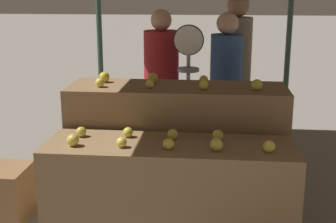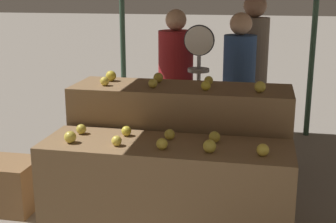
{
  "view_description": "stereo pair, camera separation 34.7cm",
  "coord_description": "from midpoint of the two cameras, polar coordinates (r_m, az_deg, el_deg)",
  "views": [
    {
      "loc": [
        0.29,
        -3.04,
        1.85
      ],
      "look_at": [
        -0.04,
        0.3,
        0.96
      ],
      "focal_mm": 50.0,
      "sensor_mm": 36.0,
      "label": 1
    },
    {
      "loc": [
        0.63,
        -2.99,
        1.85
      ],
      "look_at": [
        -0.04,
        0.3,
        0.96
      ],
      "focal_mm": 50.0,
      "sensor_mm": 36.0,
      "label": 2
    }
  ],
  "objects": [
    {
      "name": "display_counter_front",
      "position": [
        3.37,
        2.71,
        -10.5
      ],
      "size": [
        1.74,
        0.55,
        0.81
      ],
      "primitive_type": "cube",
      "color": "olive",
      "rests_on": "ground_plane"
    },
    {
      "name": "display_counter_back",
      "position": [
        3.87,
        4.13,
        -4.86
      ],
      "size": [
        1.74,
        0.55,
        1.09
      ],
      "primitive_type": "cube",
      "color": "olive",
      "rests_on": "ground_plane"
    },
    {
      "name": "apple_front_0",
      "position": [
        3.26,
        -8.89,
        -3.14
      ],
      "size": [
        0.08,
        0.08,
        0.08
      ],
      "primitive_type": "sphere",
      "color": "gold",
      "rests_on": "display_counter_front"
    },
    {
      "name": "apple_front_1",
      "position": [
        3.17,
        -3.19,
        -3.64
      ],
      "size": [
        0.07,
        0.07,
        0.07
      ],
      "primitive_type": "sphere",
      "color": "yellow",
      "rests_on": "display_counter_front"
    },
    {
      "name": "apple_front_2",
      "position": [
        3.1,
        2.39,
        -4.01
      ],
      "size": [
        0.08,
        0.08,
        0.08
      ],
      "primitive_type": "sphere",
      "color": "yellow",
      "rests_on": "display_counter_front"
    },
    {
      "name": "apple_front_3",
      "position": [
        3.07,
        8.33,
        -4.25
      ],
      "size": [
        0.09,
        0.09,
        0.09
      ],
      "primitive_type": "sphere",
      "color": "gold",
      "rests_on": "display_counter_front"
    },
    {
      "name": "apple_front_4",
      "position": [
        3.08,
        14.69,
        -4.61
      ],
      "size": [
        0.08,
        0.08,
        0.08
      ],
      "primitive_type": "sphere",
      "color": "yellow",
      "rests_on": "display_counter_front"
    },
    {
      "name": "apple_front_5",
      "position": [
        3.45,
        -7.73,
        -2.19
      ],
      "size": [
        0.07,
        0.07,
        0.07
      ],
      "primitive_type": "sphere",
      "color": "gold",
      "rests_on": "display_counter_front"
    },
    {
      "name": "apple_front_6",
      "position": [
        3.38,
        -2.19,
        -2.44
      ],
      "size": [
        0.07,
        0.07,
        0.07
      ],
      "primitive_type": "sphere",
      "color": "gold",
      "rests_on": "display_counter_front"
    },
    {
      "name": "apple_front_7",
      "position": [
        3.3,
        3.21,
        -2.86
      ],
      "size": [
        0.08,
        0.08,
        0.08
      ],
      "primitive_type": "sphere",
      "color": "gold",
      "rests_on": "display_counter_front"
    },
    {
      "name": "apple_front_8",
      "position": [
        3.27,
        8.73,
        -3.14
      ],
      "size": [
        0.08,
        0.08,
        0.08
      ],
      "primitive_type": "sphere",
      "color": "gold",
      "rests_on": "display_counter_front"
    },
    {
      "name": "apple_back_0",
      "position": [
        3.74,
        -5.12,
        3.67
      ],
      "size": [
        0.07,
        0.07,
        0.07
      ],
      "primitive_type": "sphere",
      "color": "yellow",
      "rests_on": "display_counter_back"
    },
    {
      "name": "apple_back_1",
      "position": [
        3.65,
        0.86,
        3.42
      ],
      "size": [
        0.07,
        0.07,
        0.07
      ],
      "primitive_type": "sphere",
      "color": "gold",
      "rests_on": "display_counter_back"
    },
    {
      "name": "apple_back_2",
      "position": [
        3.58,
        7.41,
        3.12
      ],
      "size": [
        0.08,
        0.08,
        0.08
      ],
      "primitive_type": "sphere",
      "color": "gold",
      "rests_on": "display_counter_back"
    },
    {
      "name": "apple_back_3",
      "position": [
        3.59,
        13.91,
        2.91
      ],
      "size": [
        0.09,
        0.09,
        0.09
      ],
      "primitive_type": "sphere",
      "color": "gold",
      "rests_on": "display_counter_back"
    },
    {
      "name": "apple_back_4",
      "position": [
        3.93,
        -4.47,
        4.32
      ],
      "size": [
        0.09,
        0.09,
        0.09
      ],
      "primitive_type": "sphere",
      "color": "gold",
      "rests_on": "display_counter_back"
    },
    {
      "name": "apple_back_5",
      "position": [
        3.86,
        1.39,
        4.13
      ],
      "size": [
        0.08,
        0.08,
        0.08
      ],
      "primitive_type": "sphere",
      "color": "gold",
      "rests_on": "display_counter_back"
    },
    {
      "name": "apple_back_6",
      "position": [
        3.79,
        7.6,
        3.74
      ],
      "size": [
        0.07,
        0.07,
        0.07
      ],
      "primitive_type": "sphere",
      "color": "gold",
      "rests_on": "display_counter_back"
    },
    {
      "name": "produce_scale",
      "position": [
        4.33,
        6.06,
        4.96
      ],
      "size": [
        0.28,
        0.2,
        1.52
      ],
      "color": "#99999E",
      "rests_on": "ground_plane"
    },
    {
      "name": "person_vendor_at_scale",
      "position": [
        4.64,
        10.75,
        3.42
      ],
      "size": [
        0.35,
        0.35,
        1.62
      ],
      "rotation": [
        0.0,
        0.0,
        3.26
      ],
      "color": "#2D2D38",
      "rests_on": "ground_plane"
    },
    {
      "name": "person_customer_left",
      "position": [
        4.89,
        2.99,
        4.18
      ],
      "size": [
        0.39,
        0.39,
        1.64
      ],
      "rotation": [
        0.0,
        0.0,
        3.22
      ],
      "color": "#2D2D38",
      "rests_on": "ground_plane"
    },
    {
      "name": "person_customer_right",
      "position": [
        5.01,
        12.22,
        5.44
      ],
      "size": [
        0.39,
        0.39,
        1.79
      ],
      "rotation": [
        0.0,
        0.0,
        2.85
      ],
      "color": "#2D2D38",
      "rests_on": "ground_plane"
    },
    {
      "name": "wooden_crate_side",
      "position": [
        4.2,
        -16.3,
        -8.67
      ],
      "size": [
        0.43,
        0.43,
        0.43
      ],
      "primitive_type": "cube",
      "color": "olive",
      "rests_on": "ground_plane"
    }
  ]
}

